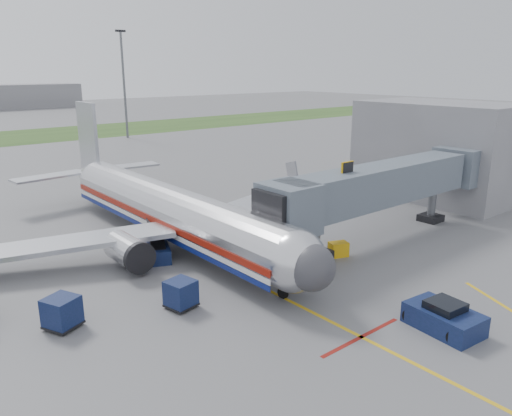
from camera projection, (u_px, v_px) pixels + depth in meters
ground at (306, 309)px, 28.81m from camera, size 400.00×400.00×0.00m
apron_markings at (419, 366)px, 23.32m from camera, size 21.52×50.00×0.01m
airliner at (170, 210)px, 39.39m from camera, size 32.10×35.67×10.25m
jet_bridge at (378, 186)px, 39.20m from camera, size 25.30×4.00×6.90m
terminal at (439, 150)px, 53.29m from camera, size 10.00×16.00×10.00m
light_mast_right at (124, 82)px, 96.83m from camera, size 2.00×0.44×20.40m
pushback_tug at (444, 318)px, 26.45m from camera, size 2.69×4.02×1.59m
baggage_cart_a at (62, 313)px, 26.54m from camera, size 2.15×2.15×1.75m
baggage_cart_c at (181, 294)px, 28.81m from camera, size 1.83×1.83×1.67m
belt_loader at (157, 249)px, 36.76m from camera, size 3.07×4.97×2.36m
ground_power_cart at (338, 249)px, 36.82m from camera, size 1.58×1.31×1.08m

